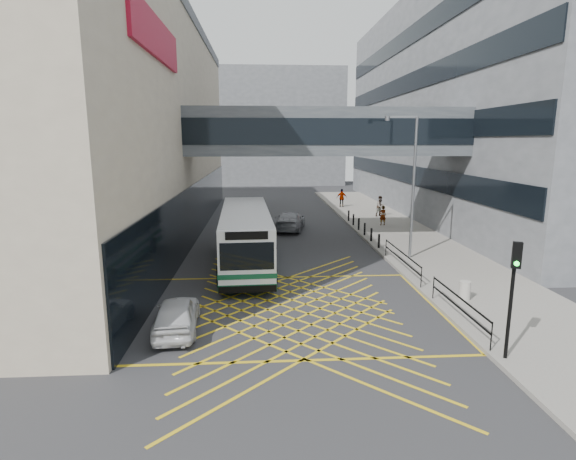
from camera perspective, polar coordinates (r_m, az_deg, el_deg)
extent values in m
plane|color=#333335|center=(19.14, 0.76, -10.02)|extent=(120.00, 120.00, 0.00)
cube|color=#BEAF94|center=(37.67, -30.44, 11.36)|extent=(24.00, 42.00, 16.00)
cube|color=black|center=(34.45, -11.22, 2.79)|extent=(0.10, 41.50, 4.00)
cube|color=maroon|center=(22.71, -16.34, 22.40)|extent=(0.18, 9.00, 1.80)
cube|color=slate|center=(35.17, -12.16, 25.28)|extent=(0.12, 41.50, 0.80)
cube|color=slate|center=(48.97, 28.48, 13.52)|extent=(24.00, 44.00, 20.00)
cube|color=black|center=(43.95, 14.19, 7.08)|extent=(0.10, 43.50, 1.60)
cube|color=black|center=(43.87, 14.44, 12.30)|extent=(0.10, 43.50, 1.60)
cube|color=black|center=(44.14, 14.71, 17.49)|extent=(0.10, 43.50, 1.60)
cube|color=black|center=(44.78, 14.98, 22.57)|extent=(0.10, 43.50, 1.60)
cube|color=slate|center=(77.81, -4.15, 12.75)|extent=(28.00, 16.00, 18.00)
cube|color=#484E53|center=(30.10, 4.87, 12.28)|extent=(20.00, 4.00, 3.00)
cube|color=black|center=(28.11, 5.48, 12.34)|extent=(19.50, 0.06, 1.60)
cube|color=black|center=(32.10, 4.33, 12.22)|extent=(19.50, 0.06, 1.60)
cube|color=gray|center=(35.06, 13.69, -0.35)|extent=(6.00, 54.00, 0.16)
cube|color=gold|center=(19.14, 0.76, -10.01)|extent=(12.00, 9.00, 0.01)
cube|color=silver|center=(25.21, -5.41, -0.69)|extent=(3.04, 11.41, 2.78)
cube|color=#0E4A2C|center=(25.49, -5.36, -3.36)|extent=(3.08, 11.46, 0.35)
cube|color=#0E4A2C|center=(25.36, -5.38, -2.16)|extent=(3.11, 11.46, 0.23)
cube|color=black|center=(25.74, -5.44, 0.38)|extent=(3.04, 9.98, 1.08)
cube|color=black|center=(19.66, -5.23, -3.34)|extent=(2.37, 0.18, 1.23)
cube|color=black|center=(19.43, -5.28, -0.71)|extent=(1.85, 0.14, 0.36)
cube|color=silver|center=(24.96, -5.47, 2.46)|extent=(3.02, 11.31, 0.10)
cube|color=black|center=(20.07, -5.15, -7.48)|extent=(2.57, 0.21, 0.31)
cube|color=black|center=(31.00, -5.49, -0.76)|extent=(2.57, 0.21, 0.31)
cylinder|color=black|center=(21.96, -8.64, -5.90)|extent=(0.33, 1.04, 1.03)
cylinder|color=black|center=(21.98, -1.84, -5.76)|extent=(0.33, 1.04, 1.03)
cylinder|color=black|center=(28.71, -8.03, -1.79)|extent=(0.33, 1.04, 1.03)
cylinder|color=black|center=(28.73, -2.85, -1.69)|extent=(0.33, 1.04, 1.03)
imported|color=silver|center=(17.37, -13.96, -10.29)|extent=(2.01, 4.29, 1.33)
imported|color=black|center=(26.92, -4.36, -2.26)|extent=(3.21, 4.55, 1.33)
imported|color=gray|center=(35.48, 0.28, 1.25)|extent=(2.99, 5.28, 1.55)
cylinder|color=black|center=(15.80, 26.35, -9.06)|extent=(0.15, 0.15, 3.23)
cube|color=black|center=(15.10, 27.06, -2.86)|extent=(0.31, 0.26, 0.81)
sphere|color=#19E533|center=(15.06, 27.04, -3.82)|extent=(0.20, 0.20, 0.15)
cylinder|color=slate|center=(26.92, 15.62, 5.02)|extent=(0.20, 0.20, 8.11)
cube|color=slate|center=(26.76, 14.31, 13.75)|extent=(1.59, 0.51, 0.10)
cylinder|color=slate|center=(26.73, 12.52, 13.66)|extent=(0.35, 0.35, 0.25)
cylinder|color=#ADA89E|center=(21.11, 21.54, -7.14)|extent=(0.47, 0.47, 0.82)
cube|color=black|center=(18.43, 20.91, -7.98)|extent=(0.05, 5.00, 0.05)
cube|color=black|center=(18.56, 20.82, -9.14)|extent=(0.05, 5.00, 0.05)
cube|color=black|center=(24.69, 14.26, -2.77)|extent=(0.05, 6.00, 0.05)
cube|color=black|center=(24.78, 14.22, -3.66)|extent=(0.05, 6.00, 0.05)
cylinder|color=black|center=(16.50, 24.42, -12.19)|extent=(0.04, 0.04, 1.00)
cylinder|color=black|center=(20.74, 17.98, -6.95)|extent=(0.04, 0.04, 1.00)
cylinder|color=black|center=(22.07, 16.57, -5.77)|extent=(0.04, 0.04, 1.00)
cylinder|color=black|center=(27.58, 12.34, -2.18)|extent=(0.04, 0.04, 1.00)
cylinder|color=black|center=(29.49, 11.47, -1.37)|extent=(0.14, 0.14, 0.90)
cylinder|color=black|center=(31.38, 10.54, -0.58)|extent=(0.14, 0.14, 0.90)
cylinder|color=black|center=(33.29, 9.71, 0.13)|extent=(0.14, 0.14, 0.90)
cylinder|color=black|center=(35.20, 8.97, 0.76)|extent=(0.14, 0.14, 0.90)
cylinder|color=black|center=(37.13, 8.31, 1.32)|extent=(0.14, 0.14, 0.90)
cylinder|color=black|center=(39.06, 7.71, 1.83)|extent=(0.14, 0.14, 0.90)
imported|color=gray|center=(37.44, 11.94, 1.81)|extent=(0.70, 0.55, 1.59)
imported|color=gray|center=(41.82, 11.66, 2.97)|extent=(1.04, 0.84, 1.85)
imported|color=gray|center=(47.18, 6.86, 4.06)|extent=(1.18, 0.72, 1.86)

